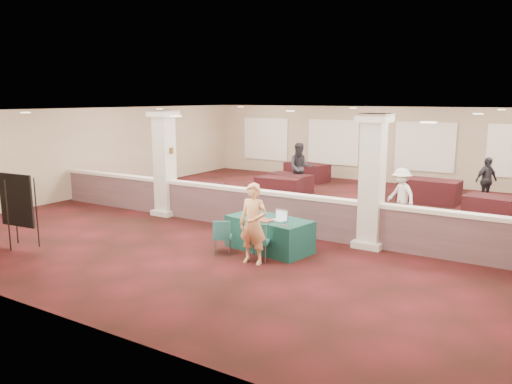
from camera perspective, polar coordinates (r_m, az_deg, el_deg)
The scene contains 33 objects.
ground at distance 14.97m, azimuth 3.78°, elevation -3.05°, with size 16.00×16.00×0.00m, color #401013.
wall_back at distance 22.03m, azimuth 13.65°, elevation 5.31°, with size 16.00×0.04×3.20m, color gray.
wall_front at distance 8.56m, azimuth -22.03°, elevation -3.27°, with size 16.00×0.04×3.20m, color gray.
wall_left at distance 19.69m, azimuth -17.27°, elevation 4.52°, with size 0.04×16.00×3.20m, color gray.
ceiling at distance 14.55m, azimuth 3.94°, elevation 9.29°, with size 16.00×16.00×0.02m, color silver.
partition_wall at distance 13.57m, azimuth 0.85°, elevation -2.01°, with size 15.60×0.28×1.10m.
column_left at distance 15.44m, azimuth -10.39°, elevation 3.40°, with size 0.72×0.72×3.20m.
column_right at distance 12.13m, azimuth 13.13°, elevation 1.34°, with size 0.72×0.72×3.20m.
sconce_left at distance 15.59m, azimuth -11.21°, elevation 4.78°, with size 0.12×0.12×0.18m.
sconce_right at distance 15.22m, azimuth -9.65°, elevation 4.69°, with size 0.12×0.12×0.18m.
near_table at distance 11.84m, azimuth 1.53°, elevation -4.83°, with size 2.00×1.00×0.77m, color #103E3C.
conf_chair_main at distance 10.98m, azimuth 0.26°, elevation -5.34°, with size 0.56×0.56×0.88m.
conf_chair_side at distance 11.47m, azimuth -3.91°, elevation -4.85°, with size 0.56×0.56×0.82m.
easel_board at distance 13.14m, azimuth -25.69°, elevation -0.93°, with size 1.06×0.57×1.80m.
woman at distance 10.77m, azimuth -0.31°, elevation -3.65°, with size 0.64×0.42×1.77m, color #F4AA6A.
far_table_front_left at distance 17.24m, azimuth -6.66°, elevation -0.09°, with size 1.70×0.85×0.69m, color black.
far_table_front_center at distance 18.42m, azimuth 2.66°, elevation 0.64°, with size 1.68×0.84×0.68m, color black.
far_table_front_right at distance 15.83m, azimuth 26.17°, elevation -1.94°, with size 1.92×0.96×0.78m, color black.
far_table_back_left at distance 21.74m, azimuth 5.83°, elevation 2.26°, with size 1.90×0.95×0.77m, color black.
far_table_back_center at distance 19.12m, azimuth 3.84°, elevation 1.03°, with size 1.72×0.86×0.70m, color black.
far_table_back_right at distance 18.20m, azimuth 19.18°, elevation 0.12°, with size 1.98×0.99×0.80m, color black.
attendee_a at distance 19.04m, azimuth 5.06°, elevation 2.78°, with size 0.91×0.50×1.89m, color black.
attendee_b at distance 15.06m, azimuth 16.24°, elevation -0.32°, with size 1.01×0.46×1.57m, color white.
attendee_c at distance 18.62m, azimuth 24.82°, elevation 1.19°, with size 0.94×0.45×1.60m, color black.
attendee_d at distance 19.34m, azimuth 12.76°, elevation 2.58°, with size 0.90×0.49×1.82m, color black.
laptop_base at distance 11.50m, azimuth 2.56°, elevation -3.27°, with size 0.35×0.24×0.02m, color silver.
laptop_screen at distance 11.56m, azimuth 2.95°, elevation -2.56°, with size 0.35×0.01×0.23m, color silver.
screen_glow at distance 11.56m, azimuth 2.92°, elevation -2.64°, with size 0.32×0.00×0.20m, color silver.
knitting at distance 11.51m, azimuth 0.88°, elevation -3.21°, with size 0.42×0.32×0.03m, color #BD4A1E.
yarn_cream at distance 12.03m, azimuth -0.88°, elevation -2.40°, with size 0.12×0.12×0.12m, color beige.
yarn_red at distance 12.25m, azimuth -0.91°, elevation -2.19°, with size 0.11×0.11×0.11m, color maroon.
yarn_grey at distance 12.13m, azimuth 0.23°, elevation -2.31°, with size 0.11×0.11×0.11m, color #545559.
scissors at distance 11.09m, azimuth 3.22°, elevation -3.81°, with size 0.13×0.03×0.01m, color red.
Camera 1 is at (6.76, -12.88, 3.55)m, focal length 35.00 mm.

